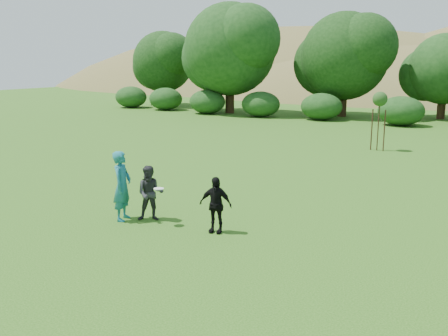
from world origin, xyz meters
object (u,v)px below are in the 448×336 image
(player_grey, at_px, (150,193))
(player_black, at_px, (215,205))
(player_teal, at_px, (122,186))
(sapling, at_px, (380,101))

(player_grey, xyz_separation_m, player_black, (2.04, 0.02, -0.04))
(player_teal, distance_m, player_black, 2.76)
(player_teal, bearing_deg, player_black, -99.95)
(player_black, xyz_separation_m, sapling, (0.83, 14.17, 1.69))
(player_teal, relative_size, player_grey, 1.26)
(player_teal, height_order, player_grey, player_teal)
(player_grey, relative_size, sapling, 0.53)
(player_teal, distance_m, player_grey, 0.79)
(player_teal, relative_size, sapling, 0.67)
(player_grey, distance_m, player_black, 2.04)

